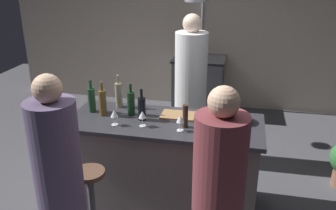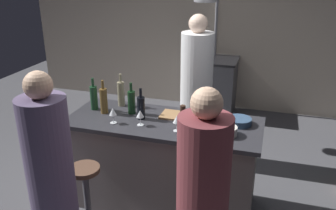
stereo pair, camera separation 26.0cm
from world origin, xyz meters
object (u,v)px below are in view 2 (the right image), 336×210
(mixing_bowl_blue, at_px, (239,121))
(guest_left, at_px, (52,184))
(stove_range, at_px, (210,86))
(wine_glass_near_left_guest, at_px, (140,115))
(bar_stool_left, at_px, (87,198))
(wine_bottle_amber, at_px, (104,100))
(pepper_mill, at_px, (183,117))
(mixing_bowl_ceramic, at_px, (227,131))
(wine_glass_by_chef, at_px, (177,120))
(wine_bottle_green, at_px, (94,97))
(wine_bottle_white, at_px, (121,93))
(chef, at_px, (196,96))
(wine_bottle_red, at_px, (131,102))
(cutting_board, at_px, (178,116))
(wine_bottle_dark, at_px, (141,107))
(wine_glass_near_right_guest, at_px, (113,112))

(mixing_bowl_blue, bearing_deg, guest_left, -137.48)
(stove_range, height_order, wine_glass_near_left_guest, wine_glass_near_left_guest)
(bar_stool_left, distance_m, guest_left, 0.53)
(bar_stool_left, distance_m, wine_bottle_amber, 0.92)
(pepper_mill, relative_size, mixing_bowl_ceramic, 1.20)
(wine_glass_by_chef, bearing_deg, guest_left, -131.23)
(wine_bottle_green, bearing_deg, wine_bottle_white, 38.32)
(chef, height_order, wine_bottle_red, chef)
(chef, distance_m, wine_glass_near_left_guest, 1.17)
(wine_bottle_red, height_order, wine_bottle_amber, wine_bottle_amber)
(stove_range, bearing_deg, chef, -86.47)
(cutting_board, distance_m, wine_bottle_dark, 0.36)
(pepper_mill, bearing_deg, bar_stool_left, -142.74)
(chef, height_order, wine_bottle_white, chef)
(wine_bottle_green, xyz_separation_m, wine_glass_by_chef, (0.92, -0.25, -0.02))
(chef, bearing_deg, mixing_bowl_blue, -55.39)
(wine_bottle_white, distance_m, wine_glass_by_chef, 0.81)
(wine_bottle_dark, bearing_deg, wine_glass_near_left_guest, -72.12)
(stove_range, xyz_separation_m, cutting_board, (0.10, -2.31, 0.46))
(pepper_mill, relative_size, wine_glass_near_left_guest, 1.44)
(cutting_board, xyz_separation_m, mixing_bowl_blue, (0.58, -0.01, 0.02))
(wine_bottle_amber, height_order, mixing_bowl_blue, wine_bottle_amber)
(bar_stool_left, height_order, wine_bottle_dark, wine_bottle_dark)
(cutting_board, xyz_separation_m, wine_glass_near_left_guest, (-0.27, -0.29, 0.10))
(cutting_board, bearing_deg, pepper_mill, -65.07)
(wine_bottle_red, relative_size, wine_bottle_green, 0.96)
(wine_bottle_dark, bearing_deg, cutting_board, 25.17)
(guest_left, relative_size, cutting_board, 5.02)
(wine_bottle_dark, height_order, wine_glass_by_chef, wine_bottle_dark)
(wine_bottle_amber, relative_size, wine_glass_near_left_guest, 2.26)
(pepper_mill, bearing_deg, wine_glass_by_chef, -109.40)
(pepper_mill, bearing_deg, mixing_bowl_blue, 24.51)
(bar_stool_left, xyz_separation_m, wine_bottle_white, (-0.03, 0.86, 0.66))
(stove_range, distance_m, wine_glass_by_chef, 2.69)
(wine_bottle_green, bearing_deg, wine_glass_by_chef, -14.98)
(wine_bottle_red, relative_size, wine_glass_by_chef, 2.11)
(wine_bottle_green, relative_size, wine_glass_near_right_guest, 2.20)
(wine_bottle_red, bearing_deg, mixing_bowl_ceramic, -12.17)
(chef, height_order, wine_glass_near_left_guest, chef)
(chef, bearing_deg, mixing_bowl_ceramic, -65.11)
(chef, distance_m, pepper_mill, 1.09)
(wine_glass_by_chef, xyz_separation_m, mixing_bowl_ceramic, (0.42, 0.05, -0.07))
(pepper_mill, bearing_deg, wine_glass_near_right_guest, -171.77)
(bar_stool_left, relative_size, pepper_mill, 3.24)
(wine_glass_near_right_guest, bearing_deg, chef, 66.24)
(wine_bottle_white, xyz_separation_m, mixing_bowl_blue, (1.20, -0.12, -0.10))
(cutting_board, height_order, wine_glass_by_chef, wine_glass_by_chef)
(stove_range, height_order, bar_stool_left, stove_range)
(wine_bottle_dark, relative_size, mixing_bowl_blue, 1.37)
(chef, bearing_deg, cutting_board, -89.22)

